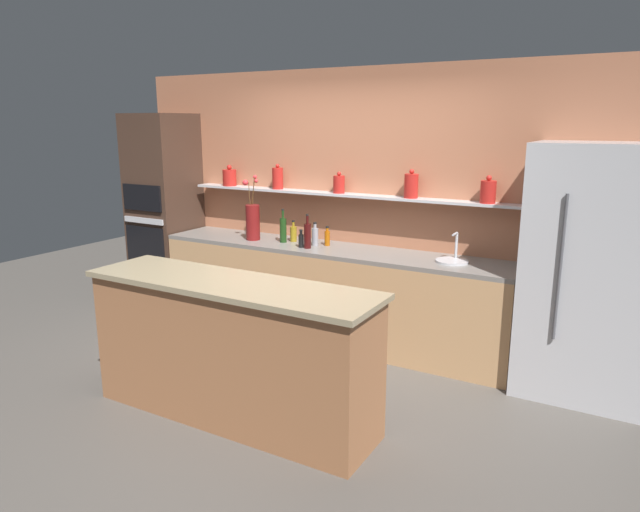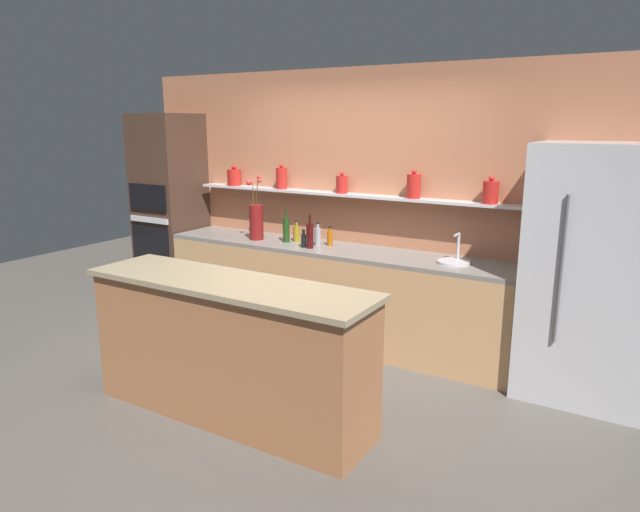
% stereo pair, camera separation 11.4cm
% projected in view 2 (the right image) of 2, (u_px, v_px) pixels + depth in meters
% --- Properties ---
extents(ground_plane, '(12.00, 12.00, 0.00)m').
position_uv_depth(ground_plane, '(270.00, 390.00, 4.57)').
color(ground_plane, '#4C4742').
extents(back_wall_unit, '(5.20, 0.28, 2.60)m').
position_uv_depth(back_wall_unit, '(363.00, 204.00, 5.60)').
color(back_wall_unit, '#A86647').
rests_on(back_wall_unit, ground_plane).
extents(back_counter_unit, '(3.57, 0.62, 0.92)m').
position_uv_depth(back_counter_unit, '(332.00, 293.00, 5.57)').
color(back_counter_unit, tan).
rests_on(back_counter_unit, ground_plane).
extents(island_counter, '(2.21, 0.61, 1.02)m').
position_uv_depth(island_counter, '(230.00, 349.00, 4.06)').
color(island_counter, '#99603D').
rests_on(island_counter, ground_plane).
extents(refrigerator, '(0.94, 0.73, 1.95)m').
position_uv_depth(refrigerator, '(592.00, 275.00, 4.27)').
color(refrigerator, '#B7B7BC').
rests_on(refrigerator, ground_plane).
extents(oven_tower, '(0.65, 0.64, 2.19)m').
position_uv_depth(oven_tower, '(170.00, 212.00, 6.50)').
color(oven_tower, '#3D281E').
rests_on(oven_tower, ground_plane).
extents(flower_vase, '(0.14, 0.17, 0.65)m').
position_uv_depth(flower_vase, '(256.00, 220.00, 5.80)').
color(flower_vase, maroon).
rests_on(flower_vase, back_counter_unit).
extents(sink_fixture, '(0.28, 0.28, 0.25)m').
position_uv_depth(sink_fixture, '(454.00, 260.00, 4.86)').
color(sink_fixture, '#B7B7BC').
rests_on(sink_fixture, back_counter_unit).
extents(bottle_sauce_0, '(0.05, 0.05, 0.17)m').
position_uv_depth(bottle_sauce_0, '(304.00, 240.00, 5.46)').
color(bottle_sauce_0, black).
rests_on(bottle_sauce_0, back_counter_unit).
extents(bottle_spirit_1, '(0.06, 0.06, 0.23)m').
position_uv_depth(bottle_spirit_1, '(318.00, 236.00, 5.53)').
color(bottle_spirit_1, gray).
rests_on(bottle_spirit_1, back_counter_unit).
extents(bottle_wine_2, '(0.07, 0.07, 0.34)m').
position_uv_depth(bottle_wine_2, '(286.00, 229.00, 5.69)').
color(bottle_wine_2, '#193814').
rests_on(bottle_wine_2, back_counter_unit).
extents(bottle_sauce_3, '(0.05, 0.05, 0.19)m').
position_uv_depth(bottle_sauce_3, '(330.00, 238.00, 5.53)').
color(bottle_sauce_3, '#9E4C0A').
rests_on(bottle_sauce_3, back_counter_unit).
extents(bottle_oil_4, '(0.07, 0.07, 0.21)m').
position_uv_depth(bottle_oil_4, '(297.00, 233.00, 5.73)').
color(bottle_oil_4, olive).
rests_on(bottle_oil_4, back_counter_unit).
extents(bottle_wine_5, '(0.07, 0.07, 0.33)m').
position_uv_depth(bottle_wine_5, '(310.00, 235.00, 5.41)').
color(bottle_wine_5, '#380C0C').
rests_on(bottle_wine_5, back_counter_unit).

